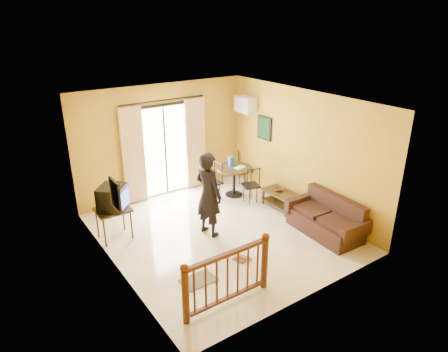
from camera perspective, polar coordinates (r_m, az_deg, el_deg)
ground at (r=8.54m, az=-0.51°, el=-8.12°), size 5.00×5.00×0.00m
room_shell at (r=7.82m, az=-0.56°, el=2.72°), size 5.00×5.00×5.00m
balcony_door at (r=9.99m, az=-8.40°, el=3.72°), size 2.25×0.14×2.46m
tv_table at (r=8.38m, az=-15.58°, el=-5.06°), size 0.67×0.56×0.67m
television at (r=8.25m, az=-15.58°, el=-3.01°), size 0.73×0.73×0.49m
picture_left at (r=6.80m, az=-15.27°, el=-2.58°), size 0.05×0.42×0.52m
dining_table at (r=10.00m, az=1.45°, el=0.39°), size 0.90×0.90×0.75m
water_jug at (r=9.98m, az=0.99°, el=2.09°), size 0.13×0.13×0.25m
serving_tray at (r=9.92m, az=2.30°, el=1.24°), size 0.32×0.25×0.02m
dining_chairs at (r=10.23m, az=1.76°, el=-2.75°), size 1.71×1.45×0.95m
air_conditioner at (r=10.41m, az=3.03°, el=10.18°), size 0.31×0.60×0.40m
botanical_print at (r=10.11m, az=5.79°, el=6.82°), size 0.05×0.50×0.60m
coffee_table at (r=9.56m, az=8.16°, el=-3.03°), size 0.51×0.92×0.41m
bowl at (r=9.55m, az=7.84°, el=-1.93°), size 0.28×0.28×0.07m
sofa at (r=8.68m, az=14.48°, el=-6.08°), size 0.85×1.71×0.80m
standing_person at (r=8.12m, az=-2.23°, el=-2.63°), size 0.57×0.74×1.80m
stair_balustrade at (r=6.37m, az=0.50°, el=-13.81°), size 1.63×0.13×1.04m
doormat at (r=7.18m, az=-3.69°, el=-14.64°), size 0.60×0.40×0.02m
sandals at (r=7.69m, az=2.61°, el=-11.78°), size 0.31×0.27×0.03m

